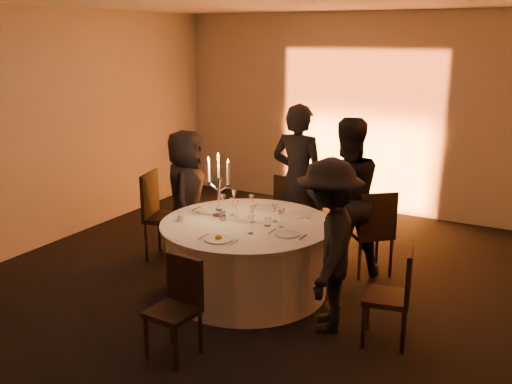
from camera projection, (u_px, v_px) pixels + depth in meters
The scene contains 32 objects.
floor at pixel (247, 290), 6.12m from camera, with size 7.00×7.00×0.00m, color black.
wall_back at pixel (360, 113), 8.68m from camera, with size 7.00×7.00×0.00m, color #B0ABA4.
wall_left at pixel (38, 130), 7.12m from camera, with size 7.00×7.00×0.00m, color #B0ABA4.
uplighter_fixture at pixel (349, 209), 8.81m from camera, with size 0.25×0.12×0.10m, color black.
banquet_table at pixel (247, 257), 6.02m from camera, with size 1.80×1.80×0.77m.
chair_left at pixel (160, 210), 6.90m from camera, with size 0.57×0.57×1.06m.
chair_back_left at pixel (293, 208), 7.15m from camera, with size 0.46×0.46×0.98m.
chair_back_right at pixel (373, 228), 6.38m from camera, with size 0.62×0.62×1.00m.
chair_right at pixel (395, 291), 4.95m from camera, with size 0.46×0.46×0.89m.
chair_front at pixel (178, 302), 4.80m from camera, with size 0.40×0.40×0.86m.
guest_left at pixel (186, 194), 6.94m from camera, with size 0.77×0.50×1.57m, color black.
guest_back_left at pixel (298, 180), 6.96m from camera, with size 0.68×0.45×1.88m, color black.
guest_back_right at pixel (345, 197), 6.36m from camera, with size 0.87×0.68×1.80m, color black.
guest_right at pixel (328, 246), 5.16m from camera, with size 1.04×0.60×1.61m, color black.
plate_left at pixel (209, 211), 6.29m from camera, with size 0.36×0.26×0.01m.
plate_back_left at pixel (268, 208), 6.39m from camera, with size 0.36×0.29×0.01m.
plate_back_right at pixel (296, 215), 6.15m from camera, with size 0.35×0.27×0.01m.
plate_right at pixel (287, 234), 5.54m from camera, with size 0.36×0.24×0.01m.
plate_front at pixel (218, 238), 5.41m from camera, with size 0.36×0.27×0.08m.
coffee_cup at pixel (181, 218), 5.97m from camera, with size 0.11×0.11×0.07m.
candelabra at pixel (219, 195), 6.02m from camera, with size 0.30×0.14×0.71m.
wine_glass_a at pixel (252, 200), 6.24m from camera, with size 0.07×0.07×0.19m.
wine_glass_b at pixel (275, 209), 5.90m from camera, with size 0.07×0.07×0.19m.
wine_glass_c at pixel (232, 203), 6.12m from camera, with size 0.07×0.07×0.19m.
wine_glass_d at pixel (236, 205), 6.04m from camera, with size 0.07×0.07×0.19m.
wine_glass_e at pixel (234, 195), 6.42m from camera, with size 0.07×0.07×0.19m.
wine_glass_f at pixel (253, 210), 5.89m from camera, with size 0.07×0.07×0.19m.
wine_glass_g at pixel (251, 220), 5.55m from camera, with size 0.07×0.07×0.19m.
wine_glass_h at pixel (282, 214), 5.73m from camera, with size 0.07×0.07×0.19m.
wine_glass_i at pixel (223, 199), 6.25m from camera, with size 0.07×0.07×0.19m.
tumbler_a at pixel (223, 216), 5.97m from camera, with size 0.07×0.07×0.09m, color white.
tumbler_b at pixel (268, 222), 5.79m from camera, with size 0.07×0.07×0.09m, color white.
Camera 1 is at (2.79, -4.88, 2.64)m, focal length 40.00 mm.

